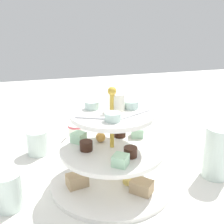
{
  "coord_description": "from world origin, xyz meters",
  "views": [
    {
      "loc": [
        -0.15,
        -0.57,
        0.39
      ],
      "look_at": [
        0.0,
        0.0,
        0.18
      ],
      "focal_mm": 44.08,
      "sensor_mm": 36.0,
      "label": 1
    }
  ],
  "objects_px": {
    "teacup_with_saucer": "(77,132)",
    "tiered_serving_stand": "(112,155)",
    "water_glass_tall_right": "(217,153)",
    "water_glass_mid_back": "(8,191)",
    "water_glass_short_left": "(38,142)",
    "butter_knife_right": "(144,133)"
  },
  "relations": [
    {
      "from": "water_glass_short_left",
      "to": "butter_knife_right",
      "type": "bearing_deg",
      "value": 8.34
    },
    {
      "from": "teacup_with_saucer",
      "to": "water_glass_mid_back",
      "type": "bearing_deg",
      "value": -121.74
    },
    {
      "from": "butter_knife_right",
      "to": "water_glass_mid_back",
      "type": "bearing_deg",
      "value": 59.03
    },
    {
      "from": "water_glass_mid_back",
      "to": "teacup_with_saucer",
      "type": "bearing_deg",
      "value": 58.26
    },
    {
      "from": "teacup_with_saucer",
      "to": "tiered_serving_stand",
      "type": "bearing_deg",
      "value": -80.33
    },
    {
      "from": "water_glass_short_left",
      "to": "water_glass_tall_right",
      "type": "bearing_deg",
      "value": -29.35
    },
    {
      "from": "water_glass_short_left",
      "to": "butter_knife_right",
      "type": "relative_size",
      "value": 0.43
    },
    {
      "from": "tiered_serving_stand",
      "to": "butter_knife_right",
      "type": "distance_m",
      "value": 0.32
    },
    {
      "from": "teacup_with_saucer",
      "to": "water_glass_mid_back",
      "type": "height_order",
      "value": "water_glass_mid_back"
    },
    {
      "from": "water_glass_tall_right",
      "to": "teacup_with_saucer",
      "type": "distance_m",
      "value": 0.45
    },
    {
      "from": "butter_knife_right",
      "to": "water_glass_mid_back",
      "type": "distance_m",
      "value": 0.51
    },
    {
      "from": "water_glass_short_left",
      "to": "water_glass_mid_back",
      "type": "xyz_separation_m",
      "value": [
        -0.06,
        -0.23,
        0.0
      ]
    },
    {
      "from": "water_glass_short_left",
      "to": "water_glass_mid_back",
      "type": "distance_m",
      "value": 0.24
    },
    {
      "from": "water_glass_short_left",
      "to": "butter_knife_right",
      "type": "height_order",
      "value": "water_glass_short_left"
    },
    {
      "from": "water_glass_mid_back",
      "to": "tiered_serving_stand",
      "type": "bearing_deg",
      "value": 7.91
    },
    {
      "from": "teacup_with_saucer",
      "to": "water_glass_mid_back",
      "type": "relative_size",
      "value": 1.1
    },
    {
      "from": "teacup_with_saucer",
      "to": "water_glass_mid_back",
      "type": "distance_m",
      "value": 0.36
    },
    {
      "from": "teacup_with_saucer",
      "to": "butter_knife_right",
      "type": "bearing_deg",
      "value": -5.06
    },
    {
      "from": "water_glass_tall_right",
      "to": "water_glass_mid_back",
      "type": "height_order",
      "value": "water_glass_tall_right"
    },
    {
      "from": "tiered_serving_stand",
      "to": "water_glass_short_left",
      "type": "distance_m",
      "value": 0.27
    },
    {
      "from": "water_glass_tall_right",
      "to": "butter_knife_right",
      "type": "bearing_deg",
      "value": 104.24
    },
    {
      "from": "tiered_serving_stand",
      "to": "butter_knife_right",
      "type": "bearing_deg",
      "value": 53.79
    }
  ]
}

